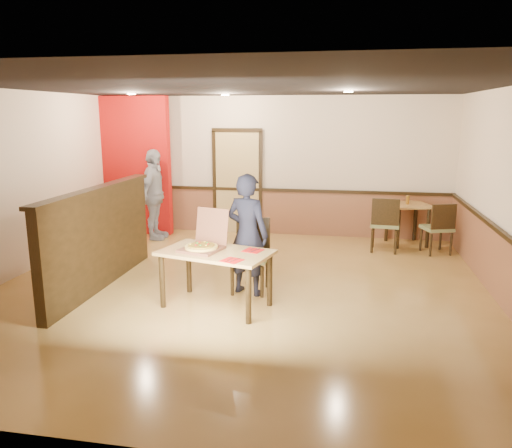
{
  "coord_description": "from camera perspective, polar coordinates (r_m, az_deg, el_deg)",
  "views": [
    {
      "loc": [
        1.43,
        -6.56,
        2.44
      ],
      "look_at": [
        0.23,
        0.0,
        0.97
      ],
      "focal_mm": 35.0,
      "sensor_mm": 36.0,
      "label": 1
    }
  ],
  "objects": [
    {
      "name": "spot_c",
      "position": [
        8.07,
        10.53,
        14.67
      ],
      "size": [
        0.14,
        0.14,
        0.02
      ],
      "primitive_type": "cylinder",
      "color": "beige",
      "rests_on": "ceiling"
    },
    {
      "name": "wainscot_right",
      "position": [
        7.16,
        26.59,
        -5.05
      ],
      "size": [
        0.04,
        7.0,
        0.9
      ],
      "primitive_type": "cube",
      "color": "brown",
      "rests_on": "floor"
    },
    {
      "name": "side_table",
      "position": [
        9.86,
        16.94,
        1.2
      ],
      "size": [
        0.91,
        0.91,
        0.79
      ],
      "rotation": [
        0.0,
        0.0,
        0.28
      ],
      "color": "tan",
      "rests_on": "floor"
    },
    {
      "name": "main_table",
      "position": [
        6.38,
        -4.62,
        -4.05
      ],
      "size": [
        1.54,
        1.11,
        0.74
      ],
      "rotation": [
        0.0,
        0.0,
        -0.25
      ],
      "color": "tan",
      "rests_on": "floor"
    },
    {
      "name": "pizza_box",
      "position": [
        6.42,
        -6.03,
        -2.38
      ],
      "size": [
        0.6,
        0.66,
        0.5
      ],
      "rotation": [
        0.0,
        0.0,
        -0.27
      ],
      "color": "brown",
      "rests_on": "main_table"
    },
    {
      "name": "chair_rail_right",
      "position": [
        7.03,
        26.81,
        -1.39
      ],
      "size": [
        0.06,
        7.0,
        0.06
      ],
      "primitive_type": "cube",
      "color": "black",
      "rests_on": "wall_right"
    },
    {
      "name": "napkin_near",
      "position": [
        5.93,
        -2.76,
        -4.17
      ],
      "size": [
        0.29,
        0.29,
        0.01
      ],
      "rotation": [
        0.0,
        0.0,
        -0.42
      ],
      "color": "red",
      "rests_on": "main_table"
    },
    {
      "name": "napkin_far",
      "position": [
        6.35,
        -0.35,
        -3.04
      ],
      "size": [
        0.29,
        0.29,
        0.01
      ],
      "rotation": [
        0.0,
        0.0,
        -0.32
      ],
      "color": "red",
      "rests_on": "main_table"
    },
    {
      "name": "diner",
      "position": [
        6.78,
        -0.98,
        -1.22
      ],
      "size": [
        0.71,
        0.57,
        1.67
      ],
      "primitive_type": "imported",
      "rotation": [
        0.0,
        0.0,
        2.82
      ],
      "color": "black",
      "rests_on": "floor"
    },
    {
      "name": "condiment",
      "position": [
        9.77,
        16.94,
        2.65
      ],
      "size": [
        0.06,
        0.06,
        0.16
      ],
      "primitive_type": "cylinder",
      "color": "#95621B",
      "rests_on": "side_table"
    },
    {
      "name": "wainscot_back",
      "position": [
        10.33,
        2.25,
        1.35
      ],
      "size": [
        7.0,
        0.04,
        0.9
      ],
      "primitive_type": "cube",
      "color": "brown",
      "rests_on": "floor"
    },
    {
      "name": "wall_left",
      "position": [
        8.28,
        -26.35,
        3.95
      ],
      "size": [
        0.0,
        7.0,
        7.0
      ],
      "primitive_type": "plane",
      "rotation": [
        1.57,
        0.0,
        1.57
      ],
      "color": "beige",
      "rests_on": "floor"
    },
    {
      "name": "back_door",
      "position": [
        10.36,
        -2.13,
        4.75
      ],
      "size": [
        0.9,
        0.06,
        2.1
      ],
      "primitive_type": "cube",
      "color": "tan",
      "rests_on": "wall_back"
    },
    {
      "name": "red_accent_panel",
      "position": [
        10.55,
        -13.98,
        6.44
      ],
      "size": [
        1.6,
        0.2,
        2.78
      ],
      "primitive_type": "cube",
      "color": "#A70E0B",
      "rests_on": "floor"
    },
    {
      "name": "side_chair_left",
      "position": [
        9.21,
        14.52,
        0.2
      ],
      "size": [
        0.53,
        0.53,
        1.0
      ],
      "rotation": [
        0.0,
        0.0,
        3.06
      ],
      "color": "olive",
      "rests_on": "floor"
    },
    {
      "name": "spot_a",
      "position": [
        9.16,
        -14.06,
        14.23
      ],
      "size": [
        0.14,
        0.14,
        0.02
      ],
      "primitive_type": "cylinder",
      "color": "beige",
      "rests_on": "ceiling"
    },
    {
      "name": "wall_back",
      "position": [
        10.22,
        2.32,
        6.62
      ],
      "size": [
        7.0,
        0.0,
        7.0
      ],
      "primitive_type": "plane",
      "rotation": [
        1.57,
        0.0,
        0.0
      ],
      "color": "beige",
      "rests_on": "floor"
    },
    {
      "name": "chair_rail_back",
      "position": [
        10.23,
        2.25,
        3.91
      ],
      "size": [
        7.0,
        0.06,
        0.06
      ],
      "primitive_type": "cube",
      "color": "black",
      "rests_on": "wall_back"
    },
    {
      "name": "spot_b",
      "position": [
        9.34,
        -3.53,
        14.53
      ],
      "size": [
        0.14,
        0.14,
        0.02
      ],
      "primitive_type": "cylinder",
      "color": "beige",
      "rests_on": "ceiling"
    },
    {
      "name": "side_chair_right",
      "position": [
        9.35,
        20.18,
        -0.25
      ],
      "size": [
        0.58,
        0.58,
        0.93
      ],
      "rotation": [
        0.0,
        0.0,
        3.46
      ],
      "color": "olive",
      "rests_on": "floor"
    },
    {
      "name": "pizza",
      "position": [
        6.38,
        -6.27,
        -2.61
      ],
      "size": [
        0.44,
        0.44,
        0.03
      ],
      "primitive_type": "cylinder",
      "rotation": [
        0.0,
        0.0,
        0.07
      ],
      "color": "#DEBE50",
      "rests_on": "pizza_box"
    },
    {
      "name": "ceiling",
      "position": [
        6.73,
        -1.96,
        15.52
      ],
      "size": [
        7.0,
        7.0,
        0.0
      ],
      "primitive_type": "plane",
      "rotation": [
        3.14,
        0.0,
        0.0
      ],
      "color": "black",
      "rests_on": "wall_back"
    },
    {
      "name": "diner_chair",
      "position": [
        6.99,
        -0.56,
        -3.18
      ],
      "size": [
        0.51,
        0.51,
        1.02
      ],
      "rotation": [
        0.0,
        0.0,
        -0.01
      ],
      "color": "olive",
      "rests_on": "floor"
    },
    {
      "name": "booth_partition",
      "position": [
        7.43,
        -17.43,
        -1.39
      ],
      "size": [
        0.2,
        3.1,
        1.44
      ],
      "color": "black",
      "rests_on": "floor"
    },
    {
      "name": "passerby",
      "position": [
        10.0,
        -11.57,
        3.29
      ],
      "size": [
        0.47,
        1.06,
        1.78
      ],
      "primitive_type": "imported",
      "rotation": [
        0.0,
        0.0,
        1.6
      ],
      "color": "#93929A",
      "rests_on": "floor"
    },
    {
      "name": "floor",
      "position": [
        7.15,
        -1.79,
        -7.51
      ],
      "size": [
        7.0,
        7.0,
        0.0
      ],
      "primitive_type": "plane",
      "color": "tan",
      "rests_on": "ground"
    }
  ]
}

